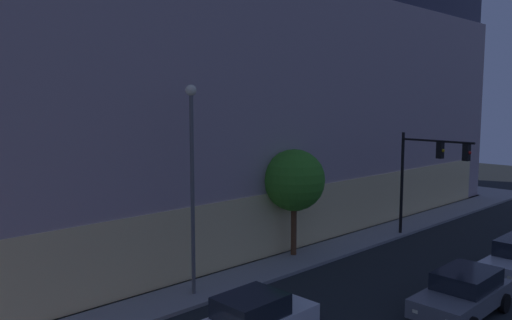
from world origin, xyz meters
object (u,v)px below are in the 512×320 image
Objects in this scene: street_lamp_sidewalk at (192,165)px; sidewalk_tree at (294,180)px; traffic_light_far_corner at (428,164)px; modern_building at (193,96)px; car_white at (256,319)px; car_grey at (463,293)px.

street_lamp_sidewalk is 1.56× the size of sidewalk_tree.
street_lamp_sidewalk reaches higher than traffic_light_far_corner.
modern_building is 23.86m from car_white.
car_white is (-15.58, -2.36, -3.58)m from traffic_light_far_corner.
sidewalk_tree is at bearing 34.88° from car_white.
sidewalk_tree is at bearing 85.75° from car_grey.
car_grey is at bearing -144.53° from traffic_light_far_corner.
car_white is at bearing -171.39° from traffic_light_far_corner.
traffic_light_far_corner reaches higher than sidewalk_tree.
modern_building is 7.40× the size of sidewalk_tree.
car_white is 0.89× the size of car_grey.
traffic_light_far_corner is at bearing 35.47° from car_grey.
car_grey is (-4.65, -22.96, -7.55)m from modern_building.
sidewalk_tree reaches higher than car_white.
traffic_light_far_corner is 0.71× the size of street_lamp_sidewalk.
traffic_light_far_corner is 8.36m from sidewalk_tree.
traffic_light_far_corner is 1.11× the size of sidewalk_tree.
car_white is (-0.94, -4.66, -4.54)m from street_lamp_sidewalk.
modern_building is 17.82m from traffic_light_far_corner.
car_white reaches higher than car_grey.
car_grey is (7.15, -3.65, 0.02)m from car_white.
sidewalk_tree is 9.65m from car_grey.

